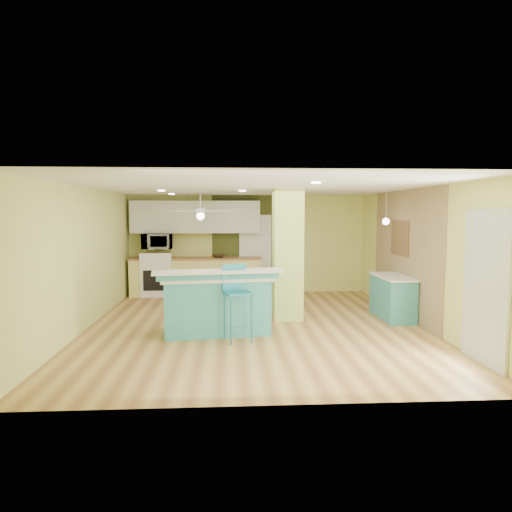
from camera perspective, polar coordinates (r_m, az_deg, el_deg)
The scene contains 23 objects.
floor at distance 8.44m, azimuth -0.08°, elevation -8.68°, with size 6.00×7.00×0.01m, color #956234.
ceiling at distance 8.20m, azimuth -0.08°, elevation 8.60°, with size 6.00×7.00×0.01m, color white.
wall_back at distance 11.71m, azimuth -1.09°, elevation 1.49°, with size 6.00×0.01×2.50m, color #DADC76.
wall_front at distance 4.76m, azimuth 2.41°, elevation -4.24°, with size 6.00×0.01×2.50m, color #DADC76.
wall_left at distance 8.59m, azimuth -20.53°, elevation -0.27°, with size 0.01×7.00×2.50m, color #DADC76.
wall_right at distance 8.92m, azimuth 19.58°, elevation -0.05°, with size 0.01×7.00×2.50m, color #DADC76.
wood_panel at distance 9.46m, azimuth 18.07°, elevation 0.30°, with size 0.02×3.40×2.50m, color #896E4E.
olive_accent at distance 11.70m, azimuth -0.11°, elevation 1.48°, with size 2.20×0.02×2.50m, color #40451B.
interior_door at distance 11.70m, azimuth -0.10°, elevation 0.25°, with size 0.82×0.05×2.00m, color white.
french_door at distance 6.88m, azimuth 26.75°, elevation -3.51°, with size 0.04×1.08×2.10m, color silver.
column at distance 8.78m, azimuth 3.97°, elevation 0.17°, with size 0.55×0.55×2.50m, color #BFD864.
kitchen_run at distance 11.51m, azimuth -7.50°, elevation -2.53°, with size 3.25×0.63×0.94m.
stove at distance 11.61m, azimuth -12.20°, elevation -2.60°, with size 0.76×0.66×1.08m.
upper_cabinets at distance 11.52m, azimuth -7.55°, elevation 4.86°, with size 3.20×0.34×0.80m, color silver.
microwave at distance 11.53m, azimuth -12.28°, elevation 1.80°, with size 0.70×0.48×0.39m, color silver.
ceiling_fan at distance 10.19m, azimuth -6.96°, elevation 5.53°, with size 1.41×1.41×0.61m.
pendant_lamp at distance 9.45m, azimuth 15.93°, elevation 4.20°, with size 0.14×0.14×0.69m.
wall_decor at distance 9.62m, azimuth 17.56°, elevation 2.18°, with size 0.03×0.90×0.70m, color brown.
peninsula at distance 7.86m, azimuth -4.98°, elevation -5.82°, with size 2.15×1.35×1.13m.
bar_stool at distance 7.33m, azimuth -2.48°, elevation -4.26°, with size 0.50×0.50×1.22m.
side_counter at distance 9.30m, azimuth 16.67°, elevation -4.92°, with size 0.55×1.30×0.83m.
fruit_bowl at distance 11.36m, azimuth -4.73°, elevation -0.02°, with size 0.32×0.32×0.08m, color #382616.
canister at distance 7.84m, azimuth -1.72°, elevation -1.74°, with size 0.13×0.13×0.19m, color gold.
Camera 1 is at (-0.48, -8.17, 2.04)m, focal length 32.00 mm.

